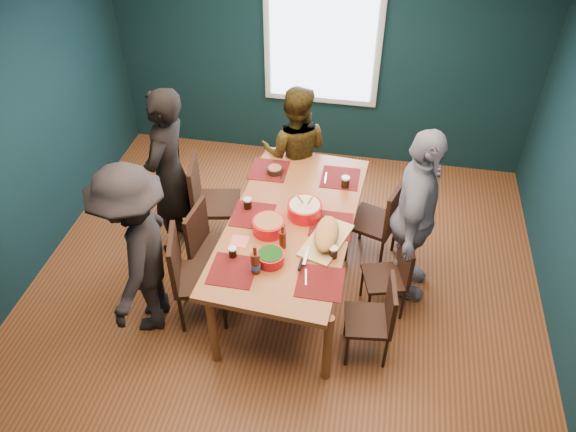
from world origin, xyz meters
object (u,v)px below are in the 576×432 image
(chair_left_mid, at_px, (208,243))
(bowl_salad, at_px, (269,225))
(person_near_left, at_px, (137,252))
(chair_right_mid, at_px, (394,271))
(chair_left_far, at_px, (207,196))
(person_right, at_px, (415,218))
(person_far_left, at_px, (169,174))
(cutting_board, at_px, (326,235))
(person_back, at_px, (295,153))
(chair_left_near, at_px, (189,271))
(bowl_dumpling, at_px, (305,209))
(chair_right_near, at_px, (378,315))
(bowl_herbs, at_px, (270,257))
(chair_right_far, at_px, (383,217))
(dining_table, at_px, (292,226))

(chair_left_mid, height_order, bowl_salad, bowl_salad)
(person_near_left, distance_m, bowl_salad, 1.14)
(chair_right_mid, bearing_deg, chair_left_far, 146.71)
(person_right, distance_m, person_near_left, 2.44)
(chair_left_far, bearing_deg, bowl_salad, -50.38)
(person_far_left, bearing_deg, cutting_board, 74.65)
(chair_right_mid, relative_size, person_back, 0.53)
(chair_left_near, height_order, bowl_dumpling, bowl_dumpling)
(chair_right_near, xyz_separation_m, bowl_herbs, (-0.94, 0.11, 0.40))
(chair_left_far, relative_size, person_back, 0.65)
(bowl_dumpling, bearing_deg, chair_left_far, 159.79)
(chair_left_mid, relative_size, bowl_herbs, 3.89)
(chair_right_far, bearing_deg, person_right, -34.68)
(chair_right_mid, bearing_deg, person_right, 50.69)
(chair_left_mid, xyz_separation_m, bowl_salad, (0.61, -0.05, 0.36))
(chair_right_far, bearing_deg, chair_right_mid, -58.92)
(chair_left_near, relative_size, person_near_left, 0.58)
(chair_left_far, relative_size, cutting_board, 1.37)
(bowl_herbs, bearing_deg, person_right, 31.38)
(cutting_board, bearing_deg, person_far_left, 177.82)
(person_near_left, xyz_separation_m, bowl_dumpling, (1.31, 0.77, 0.05))
(person_right, bearing_deg, dining_table, 103.84)
(dining_table, bearing_deg, bowl_dumpling, 44.07)
(person_back, height_order, bowl_dumpling, person_back)
(person_right, bearing_deg, chair_right_mid, 162.17)
(chair_right_near, distance_m, person_far_left, 2.42)
(chair_left_mid, height_order, chair_right_near, chair_left_mid)
(chair_left_mid, bearing_deg, bowl_salad, 2.50)
(dining_table, relative_size, bowl_salad, 7.76)
(chair_left_near, bearing_deg, person_back, 54.25)
(person_far_left, height_order, cutting_board, person_far_left)
(chair_left_far, xyz_separation_m, bowl_dumpling, (1.08, -0.40, 0.32))
(chair_right_far, xyz_separation_m, bowl_salad, (-1.00, -0.69, 0.34))
(bowl_dumpling, distance_m, bowl_herbs, 0.67)
(person_back, bearing_deg, person_far_left, 32.99)
(dining_table, xyz_separation_m, cutting_board, (0.34, -0.23, 0.15))
(person_back, distance_m, person_near_left, 2.10)
(chair_left_far, bearing_deg, person_right, -19.71)
(person_back, distance_m, bowl_salad, 1.34)
(dining_table, distance_m, chair_left_near, 1.01)
(person_right, bearing_deg, bowl_salad, 110.55)
(chair_right_far, height_order, person_near_left, person_near_left)
(person_right, xyz_separation_m, bowl_herbs, (-1.17, -0.71, -0.01))
(person_far_left, bearing_deg, chair_left_mid, 50.24)
(chair_left_mid, relative_size, chair_right_near, 1.09)
(dining_table, height_order, bowl_salad, bowl_salad)
(person_near_left, bearing_deg, chair_right_far, 113.70)
(person_far_left, xyz_separation_m, person_right, (2.38, -0.21, -0.01))
(bowl_salad, relative_size, bowl_dumpling, 0.92)
(person_far_left, relative_size, bowl_salad, 6.25)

